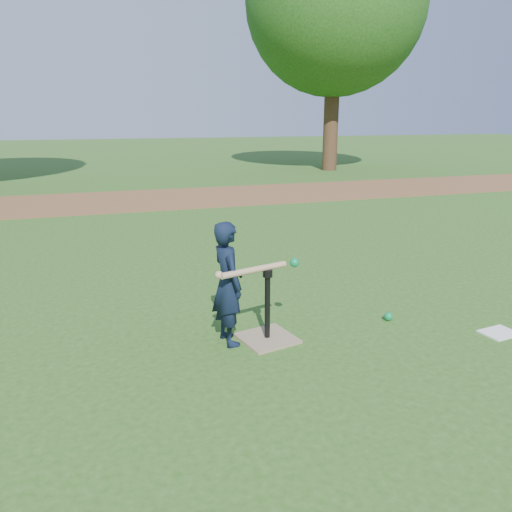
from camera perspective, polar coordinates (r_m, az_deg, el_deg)
name	(u,v)px	position (r m, az deg, el deg)	size (l,w,h in m)	color
ground	(272,327)	(4.48, 1.89, -8.17)	(80.00, 80.00, 0.00)	#285116
dirt_strip	(159,199)	(11.57, -11.08, 6.43)	(24.00, 3.00, 0.01)	brown
child	(228,283)	(4.03, -3.25, -3.16)	(0.37, 0.24, 1.02)	black
wiffle_ball_ground	(388,316)	(4.76, 14.90, -6.69)	(0.08, 0.08, 0.08)	#0B7F42
clipboard	(499,333)	(4.84, 26.03, -7.89)	(0.30, 0.23, 0.01)	white
batting_tee	(267,327)	(4.21, 1.30, -8.15)	(0.51, 0.51, 0.61)	#937C5D
swing_action	(259,269)	(3.99, 0.40, -1.47)	(0.74, 0.21, 0.09)	tan
tree_right	(336,3)	(18.05, 9.08, 26.63)	(5.80, 5.80, 8.21)	#382316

